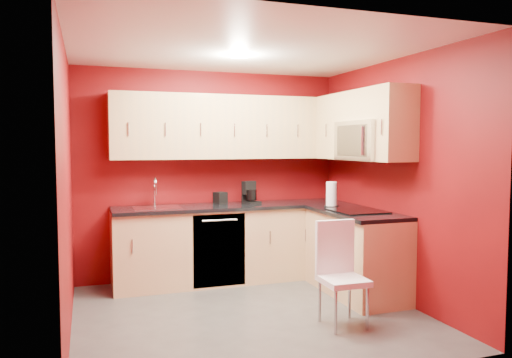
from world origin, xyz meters
TOP-DOWN VIEW (x-y plane):
  - floor at (0.00, 0.00)m, footprint 3.20×3.20m
  - ceiling at (0.00, 0.00)m, footprint 3.20×3.20m
  - wall_back at (0.00, 1.50)m, footprint 3.20×0.00m
  - wall_front at (0.00, -1.50)m, footprint 3.20×0.00m
  - wall_left at (-1.60, 0.00)m, footprint 0.00×3.00m
  - wall_right at (1.60, 0.00)m, footprint 0.00×3.00m
  - base_cabinets_back at (0.20, 1.20)m, footprint 2.80×0.60m
  - base_cabinets_right at (1.30, 0.25)m, footprint 0.60×1.30m
  - countertop_back at (0.20, 1.19)m, footprint 2.80×0.63m
  - countertop_right at (1.29, 0.23)m, footprint 0.63×1.27m
  - upper_cabinets_back at (0.20, 1.32)m, footprint 2.80×0.35m
  - upper_cabinets_right at (1.42, 0.44)m, footprint 0.35×1.55m
  - microwave at (1.39, 0.20)m, footprint 0.42×0.76m
  - cooktop at (1.28, 0.20)m, footprint 0.50×0.55m
  - sink at (-0.70, 1.20)m, footprint 0.52×0.42m
  - dishwasher_front at (-0.05, 0.91)m, footprint 0.60×0.02m
  - downlight at (0.00, 0.30)m, footprint 0.20×0.20m
  - coffee_maker at (0.44, 1.23)m, footprint 0.22×0.25m
  - napkin_holder at (0.07, 1.32)m, footprint 0.17×0.17m
  - paper_towel at (1.20, 0.64)m, footprint 0.19×0.19m
  - dining_chair at (0.70, -0.57)m, footprint 0.38×0.40m

SIDE VIEW (x-z plane):
  - floor at x=0.00m, z-range 0.00..0.00m
  - base_cabinets_back at x=0.20m, z-range 0.00..0.87m
  - base_cabinets_right at x=1.30m, z-range 0.00..0.87m
  - dishwasher_front at x=-0.05m, z-range 0.03..0.84m
  - dining_chair at x=0.70m, z-range 0.00..0.93m
  - countertop_back at x=0.20m, z-range 0.87..0.91m
  - countertop_right at x=1.29m, z-range 0.87..0.91m
  - cooktop at x=1.28m, z-range 0.91..0.92m
  - sink at x=-0.70m, z-range 0.77..1.12m
  - napkin_holder at x=0.07m, z-range 0.91..1.05m
  - coffee_maker at x=0.44m, z-range 0.91..1.18m
  - paper_towel at x=1.20m, z-range 0.91..1.19m
  - wall_back at x=0.00m, z-range -0.35..2.85m
  - wall_front at x=0.00m, z-range -0.35..2.85m
  - wall_left at x=-1.60m, z-range -0.25..2.75m
  - wall_right at x=1.60m, z-range -0.25..2.75m
  - microwave at x=1.39m, z-range 1.45..1.87m
  - upper_cabinets_back at x=0.20m, z-range 1.45..2.20m
  - upper_cabinets_right at x=1.42m, z-range 1.51..2.26m
  - downlight at x=0.00m, z-range 2.48..2.49m
  - ceiling at x=0.00m, z-range 2.50..2.50m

